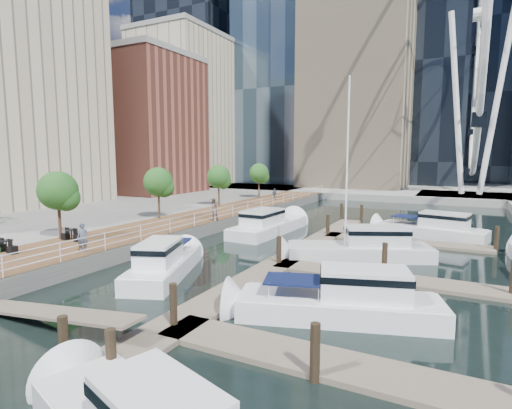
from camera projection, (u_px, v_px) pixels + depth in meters
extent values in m
plane|color=black|center=(150.00, 299.00, 18.49)|extent=(520.00, 520.00, 0.00)
cube|color=brown|center=(188.00, 224.00, 35.75)|extent=(6.00, 60.00, 1.00)
cube|color=#595954|center=(216.00, 227.00, 34.39)|extent=(0.25, 60.00, 1.00)
cube|color=gray|center=(5.00, 207.00, 47.94)|extent=(48.00, 90.00, 1.00)
cube|color=gray|center=(408.00, 178.00, 108.58)|extent=(200.00, 114.00, 1.00)
cube|color=gray|center=(470.00, 198.00, 58.07)|extent=(14.00, 12.00, 1.00)
cube|color=#6D6051|center=(291.00, 256.00, 25.96)|extent=(2.00, 32.00, 0.20)
cube|color=#6D6051|center=(325.00, 363.00, 12.64)|extent=(12.00, 2.00, 0.20)
cube|color=#6D6051|center=(381.00, 277.00, 21.48)|extent=(12.00, 2.00, 0.20)
cube|color=#6D6051|center=(404.00, 242.00, 30.32)|extent=(12.00, 2.00, 0.20)
cube|color=#BCAD8E|center=(16.00, 92.00, 46.27)|extent=(14.00, 16.00, 26.00)
cube|color=brown|center=(150.00, 127.00, 60.74)|extent=(12.00, 14.00, 20.00)
cube|color=#BCAD8E|center=(182.00, 112.00, 77.10)|extent=(14.00, 16.00, 28.00)
cylinder|color=white|center=(456.00, 104.00, 57.54)|extent=(0.80, 0.80, 26.00)
cylinder|color=white|center=(497.00, 102.00, 55.29)|extent=(0.80, 0.80, 26.00)
torus|color=white|center=(482.00, 14.00, 54.95)|extent=(0.70, 44.70, 44.70)
cylinder|color=#3F2B1C|center=(60.00, 222.00, 26.90)|extent=(0.20, 0.20, 2.40)
sphere|color=#265B1E|center=(58.00, 191.00, 26.64)|extent=(2.60, 2.60, 2.60)
cylinder|color=#3F2B1C|center=(159.00, 205.00, 35.74)|extent=(0.20, 0.20, 2.40)
sphere|color=#265B1E|center=(158.00, 182.00, 35.48)|extent=(2.60, 2.60, 2.60)
cylinder|color=#3F2B1C|center=(219.00, 195.00, 44.58)|extent=(0.20, 0.20, 2.40)
sphere|color=#265B1E|center=(219.00, 177.00, 44.32)|extent=(2.60, 2.60, 2.60)
cylinder|color=#3F2B1C|center=(259.00, 189.00, 53.42)|extent=(0.20, 0.20, 2.40)
sphere|color=#265B1E|center=(259.00, 173.00, 53.16)|extent=(2.60, 2.60, 2.60)
imported|color=#485161|center=(83.00, 238.00, 23.34)|extent=(0.74, 0.71, 1.70)
imported|color=#7C6256|center=(213.00, 209.00, 34.71)|extent=(1.03, 1.16, 1.97)
imported|color=#363A43|center=(275.00, 194.00, 50.99)|extent=(0.93, 0.68, 1.47)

